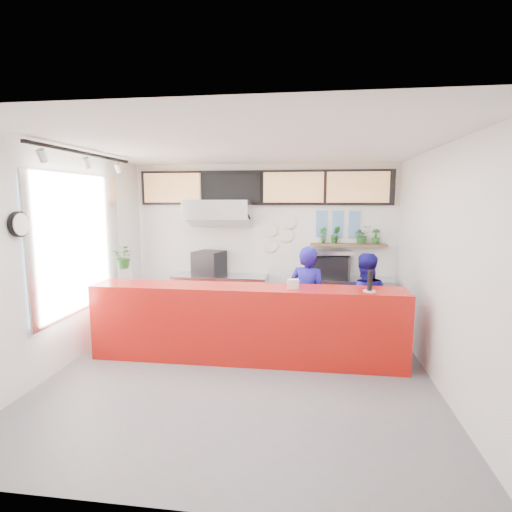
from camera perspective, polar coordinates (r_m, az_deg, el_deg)
The scene contains 46 objects.
floor at distance 5.69m, azimuth -2.02°, elevation -16.13°, with size 5.00×5.00×0.00m, color slate.
ceiling at distance 5.23m, azimuth -2.19°, elevation 15.39°, with size 5.00×5.00×0.00m, color silver.
wall_back at distance 7.71m, azimuth 1.06°, elevation 1.90°, with size 5.00×5.00×0.00m, color white.
wall_left at distance 6.19m, azimuth -25.55°, elevation -0.45°, with size 5.00×5.00×0.00m, color white.
wall_right at distance 5.43m, azimuth 24.90°, elevation -1.52°, with size 5.00×5.00×0.00m, color white.
service_counter at distance 5.86m, azimuth -1.38°, elevation -9.63°, with size 4.50×0.60×1.10m, color #B5130C.
cream_band at distance 7.66m, azimuth 1.07°, elevation 10.10°, with size 5.00×0.02×0.80m, color beige.
prep_bench at distance 7.74m, azimuth -5.15°, elevation -6.01°, with size 1.80×0.60×0.90m, color #B2B5BA.
panini_oven at distance 7.65m, azimuth -6.70°, elevation -1.02°, with size 0.51×0.51×0.46m, color black.
extraction_hood at distance 7.46m, azimuth -5.40°, elevation 6.66°, with size 1.20×0.70×0.35m, color #B2B5BA.
hood_lip at distance 7.47m, azimuth -5.38°, elevation 5.12°, with size 1.20×0.70×0.08m, color #B2B5BA.
right_bench at distance 7.58m, azimuth 12.18°, elevation -6.48°, with size 1.80×0.60×0.90m, color #B2B5BA.
espresso_machine at distance 7.43m, azimuth 10.66°, elevation -1.51°, with size 0.66×0.47×0.42m, color black.
espresso_tray at distance 7.39m, azimuth 10.72°, elevation 0.56°, with size 0.71×0.49×0.07m, color #A2A3A9.
herb_shelf at distance 7.59m, azimuth 13.06°, elevation 1.59°, with size 1.40×0.18×0.04m, color brown.
menu_board_far_left at distance 7.95m, azimuth -11.84°, elevation 9.50°, with size 1.10×0.10×0.55m, color tan.
menu_board_mid_left at distance 7.64m, azimuth -3.49°, elevation 9.71°, with size 1.10×0.10×0.55m, color black.
menu_board_mid_right at distance 7.50m, azimuth 5.36°, elevation 9.72°, with size 1.10×0.10×0.55m, color tan.
menu_board_far_right at distance 7.54m, azimuth 14.33°, elevation 9.50°, with size 1.10×0.10×0.55m, color tan.
soffit at distance 7.63m, azimuth 1.05°, elevation 9.73°, with size 4.80×0.04×0.65m, color black.
window_pane at distance 6.40m, azimuth -23.98°, elevation 1.71°, with size 0.04×2.20×1.90m, color silver.
window_frame at distance 6.39m, azimuth -23.82°, elevation 1.71°, with size 0.03×2.30×2.00m, color #B2B5BA.
wall_clock_rim at distance 5.39m, azimuth -30.78°, elevation 3.92°, with size 0.30×0.30×0.05m, color black.
wall_clock_face at distance 5.37m, azimuth -30.53°, elevation 3.92°, with size 0.26×0.26×0.02m, color white.
track_rail at distance 5.95m, azimuth -23.12°, elevation 13.30°, with size 0.05×2.40×0.04m, color black.
dec_plate_a at distance 7.64m, azimuth 2.16°, elevation 3.72°, with size 0.24×0.24×0.03m, color silver.
dec_plate_b at distance 7.63m, azimuth 4.40°, elevation 2.94°, with size 0.24×0.24×0.03m, color silver.
dec_plate_c at distance 7.67m, azimuth 2.15°, elevation 1.48°, with size 0.24×0.24×0.03m, color silver.
dec_plate_d at distance 7.61m, azimuth 4.80°, elevation 4.81°, with size 0.24×0.24×0.03m, color silver.
photo_frame_a at distance 7.60m, azimuth 9.35°, elevation 5.48°, with size 0.20×0.02×0.25m, color #598CBF.
photo_frame_b at distance 7.62m, azimuth 11.62°, elevation 5.43°, with size 0.20×0.02×0.25m, color #598CBF.
photo_frame_c at distance 7.64m, azimuth 13.87°, elevation 5.37°, with size 0.20×0.02×0.25m, color #598CBF.
photo_frame_d at distance 7.62m, azimuth 9.31°, elevation 3.60°, with size 0.20×0.02×0.25m, color #598CBF.
photo_frame_e at distance 7.63m, azimuth 11.56°, elevation 3.55°, with size 0.20×0.02×0.25m, color #598CBF.
photo_frame_f at distance 7.66m, azimuth 13.81°, elevation 3.50°, with size 0.20×0.02×0.25m, color #598CBF.
staff_center at distance 6.18m, azimuth 7.36°, elevation -6.14°, with size 0.60×0.39×1.64m, color navy.
staff_right at distance 6.30m, azimuth 15.12°, elevation -6.55°, with size 0.75×0.58×1.54m, color navy.
herb_a at distance 7.55m, azimuth 9.57°, elevation 2.94°, with size 0.16×0.11×0.30m, color #215C20.
herb_b at distance 7.56m, azimuth 11.27°, elevation 2.99°, with size 0.18×0.14×0.32m, color #215C20.
herb_c at distance 7.60m, azimuth 14.90°, elevation 2.96°, with size 0.30×0.26×0.34m, color #215C20.
herb_d at distance 7.64m, azimuth 16.74°, elevation 2.69°, with size 0.15×0.14×0.28m, color #215C20.
glass_vase at distance 6.22m, azimuth -18.20°, elevation -2.61°, with size 0.20×0.20×0.25m, color silver.
basil_vase at distance 6.18m, azimuth -18.31°, elevation -0.11°, with size 0.32×0.28×0.35m, color #215C20.
napkin_holder at distance 5.60m, azimuth 5.30°, elevation -3.99°, with size 0.15×0.10×0.13m, color silver.
white_plate at distance 5.62m, azimuth 15.90°, elevation -4.84°, with size 0.17×0.17×0.01m, color silver.
pepper_mill at distance 5.59m, azimuth 15.96°, elevation -3.39°, with size 0.07×0.07×0.27m, color black.
Camera 1 is at (0.89, -5.11, 2.34)m, focal length 28.00 mm.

